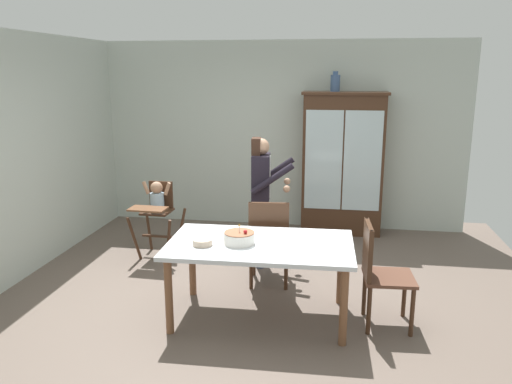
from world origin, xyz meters
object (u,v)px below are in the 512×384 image
object	(u,v)px
adult_person	(262,186)
birthday_cake	(239,238)
dining_chair_right_end	(378,268)
high_chair_with_toddler	(157,205)
dining_chair_far_side	(269,237)
china_cabinet	(342,163)
ceramic_vase	(335,83)
dining_table	(260,251)
serving_bowl	(203,242)

from	to	relation	value
adult_person	birthday_cake	distance (m)	1.37
adult_person	dining_chair_right_end	size ratio (longest dim) A/B	1.59
high_chair_with_toddler	birthday_cake	xyz separation A→B (m)	(1.32, -1.48, 0.14)
high_chair_with_toddler	dining_chair_far_side	xyz separation A→B (m)	(1.50, -0.72, -0.10)
china_cabinet	ceramic_vase	xyz separation A→B (m)	(-0.14, 0.00, 1.11)
adult_person	dining_table	xyz separation A→B (m)	(0.18, -1.31, -0.31)
china_cabinet	dining_chair_right_end	bearing A→B (deg)	-83.52
china_cabinet	serving_bowl	world-z (taller)	china_cabinet
dining_chair_far_side	dining_chair_right_end	distance (m)	1.28
dining_table	serving_bowl	distance (m)	0.54
china_cabinet	adult_person	world-z (taller)	china_cabinet
dining_table	dining_chair_right_end	distance (m)	1.07
ceramic_vase	birthday_cake	bearing A→B (deg)	-105.82
china_cabinet	high_chair_with_toddler	xyz separation A→B (m)	(-2.26, -1.33, -0.35)
ceramic_vase	dining_table	world-z (taller)	ceramic_vase
dining_chair_far_side	dining_chair_right_end	size ratio (longest dim) A/B	1.00
high_chair_with_toddler	birthday_cake	bearing A→B (deg)	-45.87
serving_bowl	ceramic_vase	bearing A→B (deg)	69.00
serving_bowl	dining_chair_right_end	world-z (taller)	dining_chair_right_end
birthday_cake	serving_bowl	size ratio (longest dim) A/B	1.56
ceramic_vase	serving_bowl	distance (m)	3.39
ceramic_vase	adult_person	size ratio (longest dim) A/B	0.18
serving_bowl	dining_table	bearing A→B (deg)	16.04
serving_bowl	dining_chair_right_end	bearing A→B (deg)	6.13
dining_chair_right_end	dining_chair_far_side	bearing A→B (deg)	54.09
ceramic_vase	adult_person	distance (m)	2.01
ceramic_vase	serving_bowl	bearing A→B (deg)	-111.00
ceramic_vase	adult_person	world-z (taller)	ceramic_vase
adult_person	serving_bowl	xyz separation A→B (m)	(-0.32, -1.46, -0.20)
china_cabinet	birthday_cake	distance (m)	2.97
high_chair_with_toddler	dining_table	world-z (taller)	high_chair_with_toddler
adult_person	dining_table	size ratio (longest dim) A/B	0.89
adult_person	dining_table	distance (m)	1.36
ceramic_vase	dining_table	distance (m)	3.18
china_cabinet	ceramic_vase	world-z (taller)	ceramic_vase
china_cabinet	birthday_cake	world-z (taller)	china_cabinet
high_chair_with_toddler	adult_person	xyz separation A→B (m)	(1.33, -0.12, 0.31)
ceramic_vase	birthday_cake	world-z (taller)	ceramic_vase
china_cabinet	dining_table	bearing A→B (deg)	-105.28
birthday_cake	dining_chair_right_end	world-z (taller)	dining_chair_right_end
dining_chair_far_side	adult_person	bearing A→B (deg)	-78.90
china_cabinet	dining_chair_far_side	distance (m)	2.23
ceramic_vase	dining_chair_far_side	distance (m)	2.65
ceramic_vase	adult_person	bearing A→B (deg)	-118.70
high_chair_with_toddler	birthday_cake	world-z (taller)	high_chair_with_toddler
serving_bowl	dining_chair_right_end	size ratio (longest dim) A/B	0.19
dining_table	birthday_cake	xyz separation A→B (m)	(-0.18, -0.05, 0.14)
high_chair_with_toddler	dining_chair_far_side	size ratio (longest dim) A/B	0.99
serving_bowl	adult_person	bearing A→B (deg)	77.54
china_cabinet	dining_chair_far_side	xyz separation A→B (m)	(-0.77, -2.05, -0.45)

